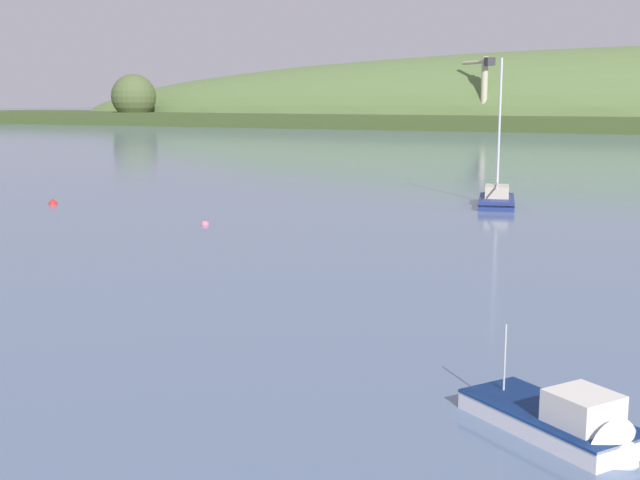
{
  "coord_description": "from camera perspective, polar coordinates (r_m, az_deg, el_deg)",
  "views": [
    {
      "loc": [
        16.88,
        4.27,
        8.63
      ],
      "look_at": [
        -6.16,
        42.08,
        1.02
      ],
      "focal_mm": 45.98,
      "sensor_mm": 36.0,
      "label": 1
    }
  ],
  "objects": [
    {
      "name": "dockside_crane",
      "position": [
        242.49,
        11.3,
        9.9
      ],
      "size": [
        12.55,
        9.42,
        20.7
      ],
      "rotation": [
        0.0,
        0.0,
        2.54
      ],
      "color": "#4C4C51",
      "rests_on": "ground"
    },
    {
      "name": "sailboat_near_mooring",
      "position": [
        69.53,
        12.19,
        2.65
      ],
      "size": [
        5.1,
        8.25,
        13.18
      ],
      "rotation": [
        0.0,
        0.0,
        1.9
      ],
      "color": "navy",
      "rests_on": "ground"
    },
    {
      "name": "fishing_boat_moored",
      "position": [
        22.57,
        16.78,
        -12.48
      ],
      "size": [
        5.6,
        4.24,
        3.29
      ],
      "rotation": [
        0.0,
        0.0,
        5.79
      ],
      "color": "white",
      "rests_on": "ground"
    },
    {
      "name": "mooring_buoy_midchannel",
      "position": [
        57.7,
        -8.0,
        1.06
      ],
      "size": [
        0.59,
        0.59,
        0.67
      ],
      "color": "#E06675",
      "rests_on": "ground"
    },
    {
      "name": "mooring_buoy_off_fishing_boat",
      "position": [
        71.99,
        -18.09,
        2.39
      ],
      "size": [
        0.74,
        0.74,
        0.82
      ],
      "color": "red",
      "rests_on": "ground"
    }
  ]
}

